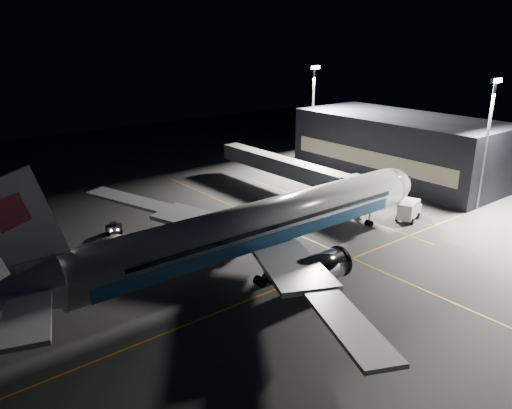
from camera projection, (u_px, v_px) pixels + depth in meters
The scene contains 14 objects.
ground at pixel (261, 264), 61.50m from camera, with size 200.00×200.00×0.00m, color #4C4C4F.
guide_line_main at pixel (318, 244), 67.39m from camera, with size 0.25×80.00×0.01m, color gold.
guide_line_cross at pixel (294, 282), 57.06m from camera, with size 70.00×0.25×0.01m, color gold.
guide_line_side at pixel (327, 206), 81.85m from camera, with size 0.25×40.00×0.01m, color gold.
airliner at pixel (254, 227), 59.19m from camera, with size 61.48×54.22×16.64m.
terminal at pixel (399, 147), 96.97m from camera, with size 18.12×40.00×12.00m.
jet_bridge at pixel (294, 170), 86.31m from camera, with size 3.60×34.40×6.30m.
floodlight_mast_north at pixel (313, 106), 104.67m from camera, with size 2.40×0.68×20.70m.
floodlight_mast_south at pixel (488, 133), 76.57m from camera, with size 2.40×0.67×20.70m.
service_truck at pixel (409, 209), 75.91m from camera, with size 6.18×4.01×2.95m.
baggage_tug at pixel (114, 228), 70.80m from camera, with size 2.55×2.25×1.59m.
safety_cone_a at pixel (209, 237), 68.71m from camera, with size 0.40×0.40×0.61m, color #FF5C0A.
safety_cone_b at pixel (235, 222), 74.54m from camera, with size 0.36×0.36×0.55m, color #FF5C0A.
safety_cone_c at pixel (216, 246), 66.10m from camera, with size 0.39×0.39×0.58m, color #FF5C0A.
Camera 1 is at (-35.20, -43.22, 27.02)m, focal length 35.00 mm.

